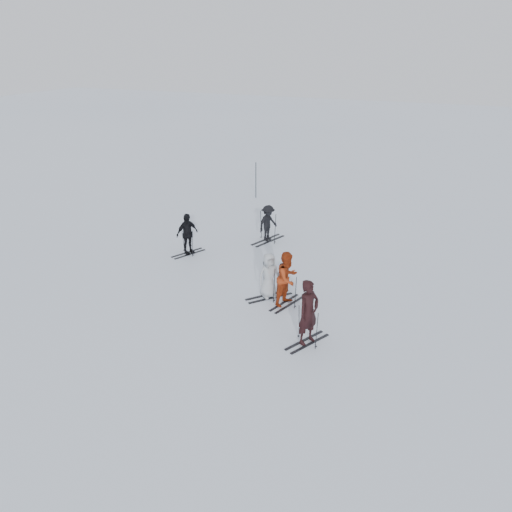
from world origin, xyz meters
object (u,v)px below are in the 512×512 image
at_px(skier_red, 287,279).
at_px(skier_uphill_left, 187,234).
at_px(skier_grey, 269,276).
at_px(piste_marker, 256,180).
at_px(skier_uphill_far, 268,224).
at_px(skier_near_dark, 308,313).

distance_m(skier_red, skier_uphill_left, 5.75).
relative_size(skier_grey, piste_marker, 0.80).
distance_m(skier_grey, skier_uphill_left, 4.97).
height_order(skier_uphill_left, skier_uphill_far, skier_uphill_left).
xyz_separation_m(skier_near_dark, skier_uphill_far, (-4.01, 7.02, -0.20)).
distance_m(skier_grey, piste_marker, 11.66).
bearing_deg(skier_near_dark, skier_grey, 70.28).
height_order(skier_red, skier_uphill_far, skier_red).
bearing_deg(skier_grey, skier_uphill_far, 62.97).
bearing_deg(skier_uphill_left, piste_marker, 29.37).
relative_size(skier_near_dark, piste_marker, 1.00).
bearing_deg(piste_marker, skier_red, -62.31).
distance_m(skier_grey, skier_uphill_far, 5.21).
relative_size(skier_uphill_left, skier_uphill_far, 1.08).
height_order(skier_red, skier_uphill_left, skier_red).
height_order(skier_near_dark, skier_uphill_left, skier_near_dark).
height_order(skier_grey, skier_uphill_left, skier_uphill_left).
bearing_deg(skier_grey, skier_near_dark, -95.51).
bearing_deg(skier_near_dark, piste_marker, 55.61).
height_order(skier_near_dark, skier_grey, skier_near_dark).
height_order(skier_uphill_left, piste_marker, piste_marker).
distance_m(skier_near_dark, skier_uphill_left, 7.86).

